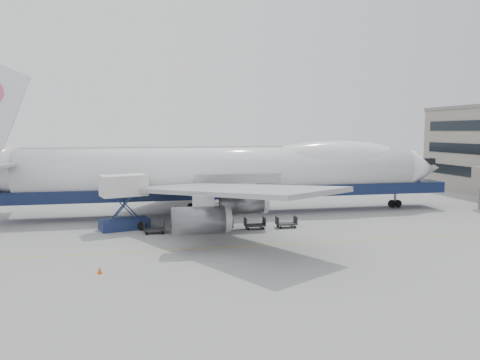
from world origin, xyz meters
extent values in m
plane|color=gray|center=(0.00, 0.00, 0.00)|extent=(260.00, 260.00, 0.00)
cube|color=gold|center=(0.00, -6.00, 0.01)|extent=(60.00, 0.15, 0.01)
cylinder|color=slate|center=(36.00, 8.00, 1.50)|extent=(0.50, 0.50, 3.00)
cube|color=slate|center=(-10.00, 70.00, 3.50)|extent=(110.00, 8.00, 7.00)
cylinder|color=white|center=(0.00, 12.00, 5.70)|extent=(52.00, 6.40, 6.40)
cube|color=#111C3F|center=(1.00, 12.00, 3.14)|extent=(60.00, 5.76, 1.50)
cone|color=white|center=(29.00, 12.00, 5.70)|extent=(6.00, 6.40, 6.40)
ellipsoid|color=white|center=(15.60, 12.00, 7.46)|extent=(20.67, 5.78, 4.56)
cube|color=#9EA0A3|center=(-3.00, -2.28, 5.10)|extent=(20.35, 26.74, 2.26)
cube|color=#9EA0A3|center=(-3.00, 26.28, 5.10)|extent=(20.35, 26.74, 2.26)
cylinder|color=#595B60|center=(-6.00, 31.00, 2.90)|extent=(4.80, 2.60, 2.60)
cylinder|color=#595B60|center=(0.00, 22.00, 2.90)|extent=(4.80, 2.60, 2.60)
cylinder|color=#595B60|center=(0.00, 2.00, 2.90)|extent=(4.80, 2.60, 2.60)
cylinder|color=#595B60|center=(-6.00, -7.00, 2.90)|extent=(4.80, 2.60, 2.60)
cylinder|color=slate|center=(25.00, 12.00, 1.25)|extent=(0.36, 0.36, 2.50)
cylinder|color=black|center=(25.00, 12.00, 0.55)|extent=(1.10, 0.45, 1.10)
cylinder|color=slate|center=(-3.00, 9.00, 1.25)|extent=(0.36, 0.36, 2.50)
cylinder|color=black|center=(-3.00, 9.00, 0.55)|extent=(1.10, 0.45, 1.10)
cylinder|color=slate|center=(-3.00, 15.00, 1.25)|extent=(0.36, 0.36, 2.50)
cylinder|color=black|center=(-3.00, 15.00, 0.55)|extent=(1.10, 0.45, 1.10)
cube|color=navy|center=(-12.99, 4.50, 0.59)|extent=(5.87, 4.01, 1.18)
cube|color=silver|center=(-12.99, 4.50, 5.00)|extent=(5.53, 4.09, 2.36)
cube|color=navy|center=(-12.99, 3.32, 2.80)|extent=(3.69, 1.21, 4.22)
cube|color=navy|center=(-12.99, 5.68, 2.80)|extent=(3.69, 1.21, 4.22)
cube|color=slate|center=(-12.99, 6.22, 5.00)|extent=(2.83, 1.97, 0.15)
cylinder|color=black|center=(-14.92, 3.43, 0.48)|extent=(0.97, 0.38, 0.97)
cylinder|color=black|center=(-14.92, 5.57, 0.48)|extent=(0.97, 0.38, 0.97)
cylinder|color=black|center=(-11.06, 3.43, 0.48)|extent=(0.97, 0.38, 0.97)
cylinder|color=black|center=(-11.06, 5.57, 0.48)|extent=(0.97, 0.38, 0.97)
cone|color=#F4470C|center=(-14.35, -12.14, 0.28)|extent=(0.36, 0.36, 0.57)
cube|color=#F4470C|center=(-14.35, -12.14, 0.02)|extent=(0.38, 0.38, 0.03)
cube|color=#2D2D30|center=(-9.75, 1.55, 0.45)|extent=(2.30, 1.35, 0.18)
cube|color=#2D2D30|center=(-10.85, 1.55, 0.85)|extent=(0.08, 1.35, 0.90)
cube|color=#2D2D30|center=(-8.65, 1.55, 0.85)|extent=(0.08, 1.35, 0.90)
cylinder|color=black|center=(-10.60, 1.00, 0.15)|extent=(0.30, 0.12, 0.30)
cylinder|color=black|center=(-10.60, 2.10, 0.15)|extent=(0.30, 0.12, 0.30)
cylinder|color=black|center=(-8.90, 1.00, 0.15)|extent=(0.30, 0.12, 0.30)
cylinder|color=black|center=(-8.90, 2.10, 0.15)|extent=(0.30, 0.12, 0.30)
cube|color=#2D2D30|center=(-6.01, 1.55, 0.45)|extent=(2.30, 1.35, 0.18)
cube|color=#2D2D30|center=(-7.11, 1.55, 0.85)|extent=(0.08, 1.35, 0.90)
cube|color=#2D2D30|center=(-4.91, 1.55, 0.85)|extent=(0.08, 1.35, 0.90)
cylinder|color=black|center=(-6.86, 1.00, 0.15)|extent=(0.30, 0.12, 0.30)
cylinder|color=black|center=(-6.86, 2.10, 0.15)|extent=(0.30, 0.12, 0.30)
cylinder|color=black|center=(-5.16, 1.00, 0.15)|extent=(0.30, 0.12, 0.30)
cylinder|color=black|center=(-5.16, 2.10, 0.15)|extent=(0.30, 0.12, 0.30)
cube|color=#2D2D30|center=(-2.28, 1.55, 0.45)|extent=(2.30, 1.35, 0.18)
cube|color=#2D2D30|center=(-3.38, 1.55, 0.85)|extent=(0.08, 1.35, 0.90)
cube|color=#2D2D30|center=(-1.18, 1.55, 0.85)|extent=(0.08, 1.35, 0.90)
cylinder|color=black|center=(-3.13, 1.00, 0.15)|extent=(0.30, 0.12, 0.30)
cylinder|color=black|center=(-3.13, 2.10, 0.15)|extent=(0.30, 0.12, 0.30)
cylinder|color=black|center=(-1.43, 1.00, 0.15)|extent=(0.30, 0.12, 0.30)
cylinder|color=black|center=(-1.43, 2.10, 0.15)|extent=(0.30, 0.12, 0.30)
cube|color=#2D2D30|center=(1.45, 1.55, 0.45)|extent=(2.30, 1.35, 0.18)
cube|color=#2D2D30|center=(0.35, 1.55, 0.85)|extent=(0.08, 1.35, 0.90)
cube|color=#2D2D30|center=(2.55, 1.55, 0.85)|extent=(0.08, 1.35, 0.90)
cylinder|color=black|center=(0.60, 1.00, 0.15)|extent=(0.30, 0.12, 0.30)
cylinder|color=black|center=(0.60, 2.10, 0.15)|extent=(0.30, 0.12, 0.30)
cylinder|color=black|center=(2.30, 1.00, 0.15)|extent=(0.30, 0.12, 0.30)
cylinder|color=black|center=(2.30, 2.10, 0.15)|extent=(0.30, 0.12, 0.30)
cube|color=#2D2D30|center=(5.19, 1.55, 0.45)|extent=(2.30, 1.35, 0.18)
cube|color=#2D2D30|center=(4.09, 1.55, 0.85)|extent=(0.08, 1.35, 0.90)
cube|color=#2D2D30|center=(6.29, 1.55, 0.85)|extent=(0.08, 1.35, 0.90)
cylinder|color=black|center=(4.34, 1.00, 0.15)|extent=(0.30, 0.12, 0.30)
cylinder|color=black|center=(4.34, 2.10, 0.15)|extent=(0.30, 0.12, 0.30)
cylinder|color=black|center=(6.04, 1.00, 0.15)|extent=(0.30, 0.12, 0.30)
cylinder|color=black|center=(6.04, 2.10, 0.15)|extent=(0.30, 0.12, 0.30)
camera|label=1|loc=(-10.99, -49.11, 11.08)|focal=35.00mm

